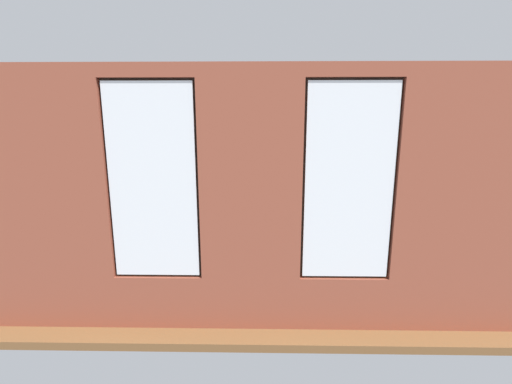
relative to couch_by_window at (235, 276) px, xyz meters
The scene contains 19 objects.
ground_plane 2.22m from the couch_by_window, 96.27° to the right, with size 7.24×6.41×0.10m, color brown.
brick_wall_with_windows 1.33m from the couch_by_window, 110.23° to the left, with size 6.64×0.30×3.04m.
white_wall_right 3.81m from the couch_by_window, 33.13° to the right, with size 0.10×5.41×3.04m, color white.
couch_by_window is the anchor object (origin of this frame).
couch_left 3.66m from the couch_by_window, 141.37° to the right, with size 0.91×2.01×0.80m.
coffee_table 2.11m from the couch_by_window, 98.24° to the right, with size 1.54×0.80×0.43m.
cup_ceramic 2.19m from the couch_by_window, 92.88° to the right, with size 0.09×0.09×0.11m, color #33567F.
candle_jar 2.11m from the couch_by_window, 98.24° to the right, with size 0.08×0.08×0.11m, color #B7333D.
table_plant_small 1.98m from the couch_by_window, 85.37° to the right, with size 0.11×0.11×0.19m.
remote_silver 2.01m from the couch_by_window, 101.98° to the right, with size 0.05×0.17×0.02m, color #B2B2B7.
remote_gray 2.34m from the couch_by_window, 108.04° to the right, with size 0.05×0.17×0.02m, color #59595B.
media_console 3.47m from the couch_by_window, 38.06° to the right, with size 0.92×0.42×0.51m, color black.
tv_flatscreen 3.52m from the couch_by_window, 38.10° to the right, with size 1.16×0.20×0.81m.
papasan_chair 4.23m from the couch_by_window, 76.90° to the right, with size 1.10×1.10×0.69m.
potted_plant_mid_room_small 3.39m from the couch_by_window, 101.24° to the right, with size 0.44×0.44×0.64m.
potted_plant_by_left_couch 4.47m from the couch_by_window, 123.39° to the right, with size 0.33×0.33×0.57m.
potted_plant_foreground_right 4.98m from the couch_by_window, 60.73° to the right, with size 0.57×0.57×0.87m.
potted_plant_near_tv 2.51m from the couch_by_window, 29.29° to the right, with size 0.90×0.87×1.17m.
potted_plant_between_couches 1.42m from the couch_by_window, behind, with size 0.92×0.92×1.51m.
Camera 1 is at (-0.13, 6.59, 2.45)m, focal length 24.00 mm.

